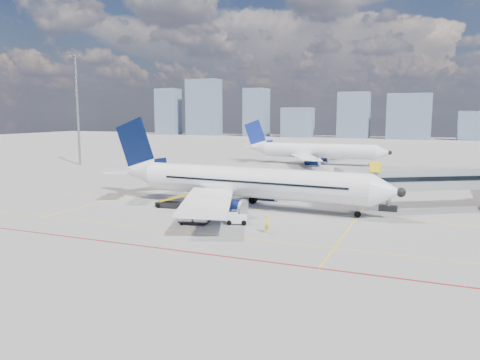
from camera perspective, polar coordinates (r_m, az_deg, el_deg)
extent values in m
plane|color=gray|center=(53.11, -2.34, -4.99)|extent=(420.00, 420.00, 0.00)
cube|color=yellow|center=(60.30, 0.85, -3.39)|extent=(60.00, 0.18, 0.01)
cube|color=yellow|center=(47.89, -5.37, -6.47)|extent=(80.00, 0.15, 0.01)
cube|color=yellow|center=(51.00, 13.15, -5.74)|extent=(0.15, 28.00, 0.01)
cube|color=yellow|center=(70.03, -14.56, -2.04)|extent=(0.15, 30.00, 0.01)
cube|color=maroon|center=(42.87, -9.14, -8.28)|extent=(90.00, 0.25, 0.01)
cube|color=#919499|center=(63.63, 22.71, 0.14)|extent=(20.84, 13.93, 2.60)
cube|color=black|center=(63.60, 22.72, 0.32)|extent=(20.52, 13.82, 0.55)
cube|color=#919499|center=(58.72, 13.37, -0.07)|extent=(4.49, 4.56, 3.00)
cube|color=black|center=(61.07, 17.60, -3.30)|extent=(2.20, 1.00, 0.70)
cylinder|color=gray|center=(60.82, 17.65, -2.05)|extent=(0.56, 0.56, 2.70)
cube|color=yellow|center=(57.94, 16.13, 1.52)|extent=(1.26, 0.82, 1.20)
cylinder|color=gray|center=(115.96, -19.19, 7.90)|extent=(0.56, 0.56, 25.00)
cube|color=gray|center=(116.70, -19.48, 14.14)|extent=(3.20, 0.40, 0.50)
cube|color=#A7AAAE|center=(117.31, -20.02, 14.08)|extent=(0.60, 0.15, 0.35)
cube|color=#A7AAAE|center=(116.52, -19.57, 14.15)|extent=(0.60, 0.15, 0.35)
cube|color=#A7AAAE|center=(115.73, -19.11, 14.21)|extent=(0.60, 0.15, 0.35)
cube|color=slate|center=(276.64, -8.74, 8.24)|extent=(11.94, 10.81, 26.15)
cube|color=slate|center=(265.49, -4.43, 8.82)|extent=(18.30, 9.95, 30.85)
cube|color=slate|center=(252.86, 2.02, 8.24)|extent=(10.88, 13.24, 25.21)
cube|color=slate|center=(245.83, 7.06, 7.00)|extent=(14.40, 14.47, 15.04)
cube|color=slate|center=(239.82, 13.68, 7.70)|extent=(14.94, 9.26, 22.53)
cube|color=slate|center=(237.21, 19.94, 7.30)|extent=(19.80, 13.85, 21.34)
cube|color=slate|center=(237.58, 26.53, 5.95)|extent=(12.63, 8.95, 13.13)
cylinder|color=white|center=(59.79, 1.47, -0.28)|extent=(30.09, 5.33, 3.89)
cone|color=white|center=(55.31, 17.59, -1.35)|extent=(3.78, 4.06, 3.89)
sphere|color=black|center=(55.15, 19.02, -1.44)|extent=(1.15, 1.15, 1.10)
cone|color=white|center=(68.99, -12.47, 1.11)|extent=(6.57, 4.20, 3.89)
cube|color=black|center=(55.40, 16.28, -0.71)|extent=(1.57, 1.57, 0.45)
cube|color=white|center=(68.72, 3.34, -0.10)|extent=(12.06, 17.04, 0.58)
cube|color=white|center=(52.69, -3.96, -2.63)|extent=(10.81, 17.23, 0.58)
cylinder|color=#071339|center=(65.62, 3.10, -1.59)|extent=(3.70, 2.47, 2.30)
cylinder|color=#071339|center=(55.24, -1.43, -3.43)|extent=(3.70, 2.47, 2.30)
cylinder|color=#A7AAAE|center=(64.94, 4.65, -1.71)|extent=(0.46, 2.37, 2.35)
cylinder|color=#A7AAAE|center=(54.44, 0.36, -3.60)|extent=(0.46, 2.37, 2.35)
cube|color=#071339|center=(68.67, -12.56, 3.96)|extent=(6.85, 0.65, 8.51)
cube|color=#071339|center=(67.44, -10.88, 1.90)|extent=(5.64, 0.57, 2.15)
cube|color=white|center=(71.72, -11.18, 1.69)|extent=(5.06, 6.33, 0.22)
cube|color=white|center=(66.72, -14.42, 1.12)|extent=(4.67, 6.26, 0.22)
cylinder|color=gray|center=(56.25, 14.15, -3.55)|extent=(0.29, 0.29, 1.80)
cylinder|color=black|center=(56.35, 14.14, -4.07)|extent=(0.77, 0.32, 0.76)
cylinder|color=gray|center=(62.94, 1.58, -2.17)|extent=(0.34, 0.34, 1.60)
cylinder|color=black|center=(62.99, 1.58, -2.44)|extent=(1.03, 0.70, 1.00)
cylinder|color=gray|center=(58.30, -0.46, -2.99)|extent=(0.34, 0.34, 1.60)
cylinder|color=black|center=(58.36, -0.46, -3.28)|extent=(1.03, 0.70, 1.00)
cube|color=black|center=(61.31, 2.63, 0.20)|extent=(24.52, 1.29, 0.26)
cube|color=black|center=(57.81, 1.16, -0.27)|extent=(24.52, 1.29, 0.26)
cylinder|color=white|center=(112.75, 9.63, 3.56)|extent=(26.50, 3.74, 3.44)
cone|color=white|center=(110.60, 17.16, 3.23)|extent=(3.21, 3.48, 3.44)
sphere|color=black|center=(110.51, 17.80, 3.19)|extent=(0.98, 0.98, 0.97)
cone|color=white|center=(117.14, 1.92, 4.07)|extent=(5.68, 3.50, 3.44)
cube|color=black|center=(110.66, 16.58, 3.50)|extent=(1.34, 1.34, 0.40)
cube|color=white|center=(120.84, 9.80, 3.40)|extent=(9.99, 15.18, 0.51)
cube|color=white|center=(105.42, 7.99, 2.77)|extent=(10.25, 15.14, 0.51)
cylinder|color=#071339|center=(118.00, 9.92, 2.75)|extent=(3.20, 2.06, 2.03)
cylinder|color=#071339|center=(108.06, 8.80, 2.29)|extent=(3.20, 2.06, 2.03)
cylinder|color=#A7AAAE|center=(117.67, 10.72, 2.72)|extent=(0.33, 2.08, 2.08)
cylinder|color=#A7AAAE|center=(107.70, 9.66, 2.25)|extent=(0.33, 2.08, 2.08)
cube|color=navy|center=(116.97, 1.92, 5.56)|extent=(6.05, 0.35, 7.52)
cube|color=navy|center=(116.38, 2.90, 4.50)|extent=(4.98, 0.32, 1.90)
cube|color=white|center=(119.89, 2.22, 4.31)|extent=(4.26, 5.56, 0.19)
cube|color=white|center=(114.60, 1.27, 4.14)|extent=(4.34, 5.58, 0.19)
cylinder|color=black|center=(115.42, 9.41, 2.27)|extent=(1.01, 0.66, 1.00)
cylinder|color=black|center=(110.97, 8.89, 2.05)|extent=(1.01, 0.66, 1.00)
cylinder|color=black|center=(111.14, 15.60, 1.80)|extent=(0.76, 0.29, 0.76)
cube|color=white|center=(51.40, -0.40, -4.79)|extent=(2.50, 1.90, 0.81)
cube|color=white|center=(51.28, -0.85, -4.12)|extent=(1.35, 1.44, 0.61)
cube|color=black|center=(51.24, -0.85, -3.90)|extent=(1.24, 1.36, 0.35)
cylinder|color=black|center=(50.96, -1.34, -5.22)|extent=(0.61, 0.40, 0.57)
cylinder|color=black|center=(52.04, -1.26, -4.94)|extent=(0.61, 0.40, 0.57)
cylinder|color=black|center=(50.89, 0.48, -5.23)|extent=(0.61, 0.40, 0.57)
cylinder|color=black|center=(51.97, 0.52, -4.95)|extent=(0.61, 0.40, 0.57)
cube|color=black|center=(51.72, -5.61, -5.04)|extent=(3.55, 2.18, 0.16)
cube|color=white|center=(51.75, -6.50, -4.13)|extent=(1.70, 1.66, 1.42)
cube|color=white|center=(51.34, -4.73, -4.21)|extent=(1.70, 1.66, 1.42)
cylinder|color=black|center=(51.49, -7.17, -5.30)|extent=(0.31, 0.19, 0.29)
cylinder|color=black|center=(52.69, -6.78, -4.98)|extent=(0.31, 0.19, 0.29)
cylinder|color=black|center=(50.84, -4.38, -5.43)|extent=(0.31, 0.19, 0.29)
cylinder|color=black|center=(52.05, -4.05, -5.10)|extent=(0.31, 0.19, 0.29)
cube|color=black|center=(60.86, -8.39, -2.97)|extent=(4.05, 1.77, 0.66)
cube|color=black|center=(60.37, -7.77, -2.10)|extent=(5.68, 1.46, 1.73)
cube|color=yellow|center=(60.83, -7.57, -2.02)|extent=(5.62, 0.60, 1.80)
cube|color=yellow|center=(59.91, -7.97, -2.18)|extent=(5.62, 0.60, 1.80)
cylinder|color=black|center=(60.97, -9.93, -3.12)|extent=(0.58, 0.28, 0.56)
cylinder|color=black|center=(62.12, -9.38, -2.90)|extent=(0.58, 0.28, 0.56)
cylinder|color=black|center=(59.69, -7.36, -3.31)|extent=(0.58, 0.28, 0.56)
cylinder|color=black|center=(60.86, -6.85, -3.08)|extent=(0.58, 0.28, 0.56)
imported|color=yellow|center=(47.63, 3.33, -5.35)|extent=(0.49, 0.71, 1.90)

